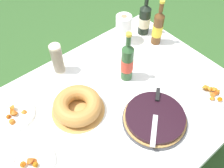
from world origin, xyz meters
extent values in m
plane|color=#335B28|center=(0.00, 0.00, 0.00)|extent=(16.00, 16.00, 0.00)
cube|color=brown|center=(0.00, 0.00, 0.65)|extent=(1.48, 1.10, 0.03)
cylinder|color=brown|center=(0.68, 0.49, 0.32)|extent=(0.06, 0.06, 0.63)
cube|color=white|center=(0.00, 0.00, 0.67)|extent=(1.49, 1.11, 0.00)
cube|color=white|center=(0.00, 0.55, 0.62)|extent=(1.49, 0.00, 0.10)
cube|color=white|center=(0.74, 0.00, 0.62)|extent=(0.00, 1.11, 0.10)
cylinder|color=#38383D|center=(0.10, -0.23, 0.68)|extent=(0.36, 0.36, 0.02)
cylinder|color=tan|center=(0.10, -0.23, 0.70)|extent=(0.35, 0.35, 0.01)
cylinder|color=black|center=(0.10, -0.23, 0.72)|extent=(0.33, 0.33, 0.03)
cube|color=silver|center=(0.02, -0.29, 0.73)|extent=(0.16, 0.14, 0.00)
cube|color=black|center=(0.20, -0.14, 0.74)|extent=(0.08, 0.07, 0.01)
cylinder|color=tan|center=(-0.19, 0.10, 0.67)|extent=(0.31, 0.31, 0.01)
torus|color=#BC7F3D|center=(-0.19, 0.10, 0.72)|extent=(0.28, 0.28, 0.09)
cylinder|color=beige|center=(-0.10, 0.44, 0.72)|extent=(0.07, 0.07, 0.09)
cylinder|color=beige|center=(-0.10, 0.44, 0.73)|extent=(0.07, 0.07, 0.09)
cylinder|color=beige|center=(-0.10, 0.44, 0.74)|extent=(0.07, 0.07, 0.09)
cylinder|color=beige|center=(-0.10, 0.44, 0.76)|extent=(0.07, 0.07, 0.09)
cylinder|color=beige|center=(-0.10, 0.44, 0.77)|extent=(0.07, 0.07, 0.09)
cylinder|color=beige|center=(-0.10, 0.44, 0.78)|extent=(0.07, 0.07, 0.09)
cylinder|color=beige|center=(-0.10, 0.44, 0.80)|extent=(0.07, 0.07, 0.09)
cylinder|color=beige|center=(-0.10, 0.44, 0.81)|extent=(0.07, 0.07, 0.09)
cylinder|color=beige|center=(-0.10, 0.44, 0.82)|extent=(0.07, 0.07, 0.09)
cylinder|color=beige|center=(-0.10, 0.44, 0.84)|extent=(0.07, 0.07, 0.09)
torus|color=beige|center=(-0.10, 0.44, 0.88)|extent=(0.07, 0.07, 0.01)
cylinder|color=#2D562D|center=(0.20, 0.12, 0.79)|extent=(0.07, 0.07, 0.24)
cylinder|color=#E54C38|center=(0.20, 0.12, 0.78)|extent=(0.08, 0.08, 0.09)
cone|color=#2D562D|center=(0.20, 0.12, 0.92)|extent=(0.07, 0.07, 0.04)
cylinder|color=#2D562D|center=(0.20, 0.12, 0.98)|extent=(0.03, 0.03, 0.06)
cylinder|color=gold|center=(0.20, 0.12, 1.02)|extent=(0.03, 0.03, 0.02)
cylinder|color=brown|center=(0.59, 0.23, 0.78)|extent=(0.07, 0.07, 0.22)
cylinder|color=yellow|center=(0.59, 0.23, 0.78)|extent=(0.07, 0.07, 0.08)
cone|color=brown|center=(0.59, 0.23, 0.91)|extent=(0.07, 0.07, 0.04)
cylinder|color=brown|center=(0.59, 0.23, 0.96)|extent=(0.03, 0.03, 0.06)
cylinder|color=gold|center=(0.59, 0.23, 1.00)|extent=(0.03, 0.03, 0.02)
cylinder|color=black|center=(0.60, 0.37, 0.77)|extent=(0.08, 0.08, 0.20)
cylinder|color=beige|center=(0.60, 0.37, 0.77)|extent=(0.09, 0.09, 0.08)
cone|color=black|center=(0.60, 0.37, 0.89)|extent=(0.08, 0.08, 0.04)
cylinder|color=black|center=(0.60, 0.37, 0.94)|extent=(0.03, 0.03, 0.06)
cylinder|color=white|center=(-0.54, -0.01, 0.68)|extent=(0.22, 0.22, 0.01)
torus|color=white|center=(-0.54, -0.01, 0.68)|extent=(0.21, 0.21, 0.01)
cone|color=#AE4A17|center=(-0.54, -0.01, 0.70)|extent=(0.04, 0.04, 0.03)
cone|color=orange|center=(-0.54, -0.01, 0.69)|extent=(0.04, 0.04, 0.02)
cone|color=#BC590F|center=(-0.59, 0.00, 0.71)|extent=(0.04, 0.04, 0.03)
cone|color=#A75D0C|center=(-0.54, -0.04, 0.71)|extent=(0.04, 0.04, 0.03)
cone|color=#B5581B|center=(-0.54, -0.01, 0.69)|extent=(0.04, 0.05, 0.03)
cone|color=#CC581C|center=(-0.55, 0.00, 0.71)|extent=(0.06, 0.06, 0.05)
cylinder|color=white|center=(0.48, -0.32, 0.68)|extent=(0.21, 0.21, 0.01)
torus|color=white|center=(0.48, -0.32, 0.68)|extent=(0.20, 0.20, 0.01)
cone|color=#C57720|center=(0.50, -0.30, 0.71)|extent=(0.05, 0.05, 0.04)
cone|color=#AA6B17|center=(0.49, -0.27, 0.71)|extent=(0.05, 0.05, 0.05)
cone|color=#AA6216|center=(0.53, -0.34, 0.70)|extent=(0.06, 0.06, 0.04)
cone|color=#B66E10|center=(0.52, -0.30, 0.69)|extent=(0.04, 0.04, 0.03)
cone|color=#B87118|center=(0.50, -0.28, 0.70)|extent=(0.05, 0.05, 0.03)
cone|color=#C96623|center=(0.49, -0.33, 0.69)|extent=(0.06, 0.06, 0.04)
cone|color=#BD6917|center=(0.52, -0.31, 0.71)|extent=(0.05, 0.05, 0.05)
cone|color=#AD4C16|center=(0.51, -0.34, 0.70)|extent=(0.04, 0.04, 0.03)
cone|color=#B8640A|center=(0.48, -0.38, 0.71)|extent=(0.05, 0.04, 0.03)
cone|color=#BE6817|center=(0.46, -0.34, 0.70)|extent=(0.05, 0.05, 0.04)
cone|color=#C16220|center=(0.49, -0.33, 0.69)|extent=(0.05, 0.05, 0.04)
cylinder|color=white|center=(-0.48, 0.31, 0.68)|extent=(0.23, 0.23, 0.01)
torus|color=white|center=(-0.48, 0.31, 0.68)|extent=(0.22, 0.22, 0.01)
cone|color=#C6661B|center=(-0.51, 0.26, 0.70)|extent=(0.05, 0.05, 0.04)
cone|color=#C9641F|center=(-0.48, 0.31, 0.71)|extent=(0.05, 0.05, 0.04)
cone|color=#B8590B|center=(-0.49, 0.31, 0.70)|extent=(0.05, 0.05, 0.03)
cone|color=#A8460B|center=(-0.52, 0.30, 0.69)|extent=(0.04, 0.04, 0.03)
cone|color=#C3620C|center=(-0.48, 0.31, 0.69)|extent=(0.04, 0.04, 0.02)
cone|color=#B14A0A|center=(-0.49, 0.32, 0.71)|extent=(0.05, 0.05, 0.04)
cone|color=#B86B1E|center=(-0.48, 0.34, 0.71)|extent=(0.05, 0.05, 0.05)
cone|color=#C16B1F|center=(-0.43, 0.29, 0.69)|extent=(0.04, 0.05, 0.03)
cylinder|color=white|center=(0.42, 0.40, 0.78)|extent=(0.11, 0.11, 0.21)
cylinder|color=#9E7A56|center=(0.42, 0.40, 0.88)|extent=(0.04, 0.04, 0.00)
camera|label=1|loc=(-0.56, -0.64, 1.88)|focal=40.00mm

